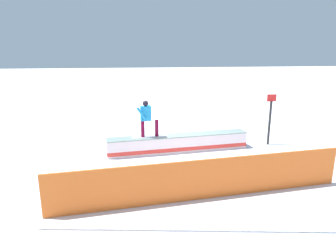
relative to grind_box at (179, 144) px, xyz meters
name	(u,v)px	position (x,y,z in m)	size (l,w,h in m)	color
ground_plane	(179,151)	(0.00, 0.00, -0.31)	(120.00, 120.00, 0.00)	white
grind_box	(179,144)	(0.00, 0.00, 0.00)	(5.79, 1.20, 0.69)	white
snowboarder	(147,117)	(1.29, 0.12, 1.17)	(1.43, 0.45, 1.46)	silver
safety_fence	(204,179)	(0.00, 4.03, 0.27)	(8.40, 0.06, 1.16)	orange
trail_marker	(270,118)	(-4.04, -0.34, 0.86)	(0.40, 0.10, 2.21)	#262628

